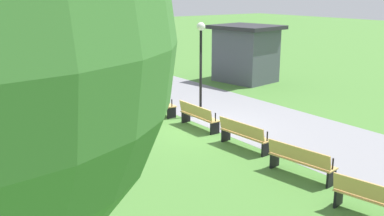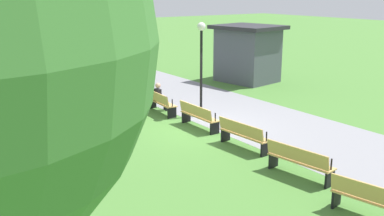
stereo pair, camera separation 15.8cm
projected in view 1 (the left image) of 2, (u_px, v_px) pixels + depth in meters
ground_plane at (200, 128)px, 16.20m from camera, size 120.00×120.00×0.00m
path_paving at (251, 117)px, 17.59m from camera, size 29.85×4.49×0.01m
bench_0 at (93, 83)px, 21.62m from camera, size 1.95×0.84×0.89m
bench_1 at (125, 91)px, 19.87m from camera, size 1.94×0.72×0.89m
bench_2 at (159, 102)px, 18.01m from camera, size 1.92×0.60×0.89m
bench_3 at (198, 116)px, 16.04m from camera, size 1.89×0.47×0.89m
bench_4 at (244, 134)px, 13.98m from camera, size 1.92×0.60×0.89m
bench_5 at (300, 160)px, 11.82m from camera, size 1.94×0.72×0.89m
bench_6 at (377, 200)px, 9.60m from camera, size 1.95×0.84×0.89m
person_seated at (159, 96)px, 18.28m from camera, size 0.35×0.53×1.20m
lamp_post at (201, 51)px, 17.09m from camera, size 0.32×0.32×3.68m
trash_bin at (90, 77)px, 23.31m from camera, size 0.52×0.52×0.85m
kiosk at (246, 53)px, 24.15m from camera, size 3.75×3.39×3.04m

